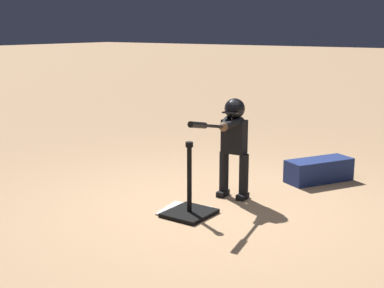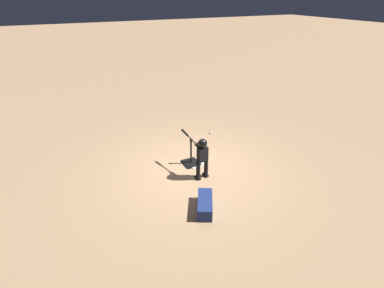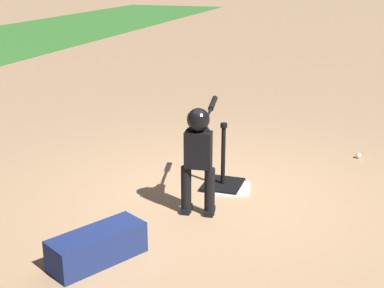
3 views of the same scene
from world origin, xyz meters
name	(u,v)px [view 1 (image 1 of 3)]	position (x,y,z in m)	size (l,w,h in m)	color
ground_plane	(211,208)	(0.00, 0.00, 0.00)	(90.00, 90.00, 0.00)	tan
home_plate	(184,211)	(0.26, -0.16, 0.01)	(0.44, 0.44, 0.02)	white
batting_tee	(189,206)	(0.31, -0.06, 0.10)	(0.48, 0.43, 0.76)	black
batter_child	(233,136)	(-0.42, 0.01, 0.71)	(1.10, 0.36, 1.11)	black
equipment_bag	(319,170)	(-1.61, 0.54, 0.14)	(0.84, 0.32, 0.28)	navy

